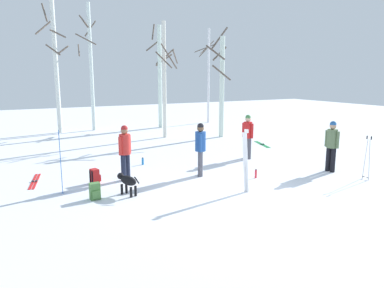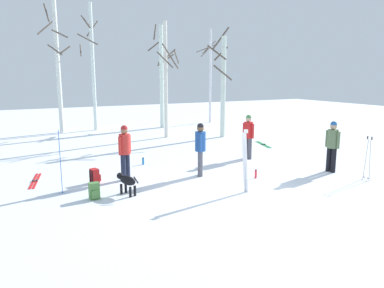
{
  "view_description": "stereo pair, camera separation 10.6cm",
  "coord_description": "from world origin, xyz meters",
  "px_view_note": "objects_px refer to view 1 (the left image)",
  "views": [
    {
      "loc": [
        -5.51,
        -7.87,
        3.21
      ],
      "look_at": [
        -0.13,
        2.42,
        1.0
      ],
      "focal_mm": 34.04,
      "sensor_mm": 36.0,
      "label": 1
    },
    {
      "loc": [
        -5.42,
        -7.92,
        3.21
      ],
      "look_at": [
        -0.13,
        2.42,
        1.0
      ],
      "focal_mm": 34.04,
      "sensor_mm": 36.0,
      "label": 2
    }
  ],
  "objects_px": {
    "person_1": "(248,134)",
    "backpack_1": "(95,176)",
    "water_bottle_0": "(256,174)",
    "water_bottle_1": "(143,161)",
    "birch_tree_4": "(222,84)",
    "ski_pair_lying_0": "(262,144)",
    "birch_tree_3": "(160,74)",
    "dog": "(127,181)",
    "person_2": "(125,149)",
    "birch_tree_2": "(165,79)",
    "person_0": "(332,143)",
    "ski_pair_planted_1": "(61,162)",
    "backpack_0": "(95,191)",
    "birch_tree_5": "(208,74)",
    "ski_pair_lying_1": "(35,181)",
    "ski_poles_0": "(367,156)",
    "ski_pair_planted_0": "(246,161)",
    "birch_tree_1": "(91,65)",
    "birch_tree_0": "(55,62)"
  },
  "relations": [
    {
      "from": "person_1",
      "to": "backpack_1",
      "type": "distance_m",
      "value": 6.08
    },
    {
      "from": "water_bottle_0",
      "to": "water_bottle_1",
      "type": "distance_m",
      "value": 4.19
    },
    {
      "from": "water_bottle_1",
      "to": "birch_tree_4",
      "type": "xyz_separation_m",
      "value": [
        5.75,
        3.86,
        2.62
      ]
    },
    {
      "from": "ski_pair_lying_0",
      "to": "birch_tree_3",
      "type": "xyz_separation_m",
      "value": [
        -1.96,
        7.58,
        3.25
      ]
    },
    {
      "from": "person_1",
      "to": "dog",
      "type": "xyz_separation_m",
      "value": [
        -5.47,
        -2.06,
        -0.59
      ]
    },
    {
      "from": "person_2",
      "to": "water_bottle_1",
      "type": "xyz_separation_m",
      "value": [
        1.14,
        1.63,
        -0.86
      ]
    },
    {
      "from": "ski_pair_lying_0",
      "to": "birch_tree_2",
      "type": "relative_size",
      "value": 0.28
    },
    {
      "from": "dog",
      "to": "person_0",
      "type": "bearing_deg",
      "value": -6.76
    },
    {
      "from": "ski_pair_planted_1",
      "to": "ski_pair_lying_0",
      "type": "relative_size",
      "value": 1.07
    },
    {
      "from": "water_bottle_1",
      "to": "birch_tree_3",
      "type": "xyz_separation_m",
      "value": [
        4.34,
        8.67,
        3.13
      ]
    },
    {
      "from": "backpack_0",
      "to": "birch_tree_5",
      "type": "relative_size",
      "value": 0.07
    },
    {
      "from": "ski_pair_lying_0",
      "to": "backpack_1",
      "type": "relative_size",
      "value": 3.73
    },
    {
      "from": "ski_pair_lying_1",
      "to": "water_bottle_1",
      "type": "distance_m",
      "value": 3.7
    },
    {
      "from": "person_1",
      "to": "water_bottle_0",
      "type": "xyz_separation_m",
      "value": [
        -1.37,
        -2.35,
        -0.85
      ]
    },
    {
      "from": "person_1",
      "to": "ski_poles_0",
      "type": "bearing_deg",
      "value": -68.82
    },
    {
      "from": "person_2",
      "to": "birch_tree_4",
      "type": "xyz_separation_m",
      "value": [
        6.9,
        5.49,
        1.76
      ]
    },
    {
      "from": "water_bottle_0",
      "to": "person_1",
      "type": "bearing_deg",
      "value": 59.78
    },
    {
      "from": "person_2",
      "to": "birch_tree_5",
      "type": "bearing_deg",
      "value": 49.77
    },
    {
      "from": "person_2",
      "to": "ski_pair_lying_0",
      "type": "bearing_deg",
      "value": 20.08
    },
    {
      "from": "water_bottle_0",
      "to": "birch_tree_2",
      "type": "height_order",
      "value": "birch_tree_2"
    },
    {
      "from": "water_bottle_0",
      "to": "water_bottle_1",
      "type": "xyz_separation_m",
      "value": [
        -2.57,
        3.31,
        -0.01
      ]
    },
    {
      "from": "ski_pair_lying_0",
      "to": "backpack_0",
      "type": "distance_m",
      "value": 9.61
    },
    {
      "from": "person_0",
      "to": "ski_pair_lying_1",
      "type": "height_order",
      "value": "person_0"
    },
    {
      "from": "person_1",
      "to": "birch_tree_4",
      "type": "bearing_deg",
      "value": 69.37
    },
    {
      "from": "dog",
      "to": "water_bottle_0",
      "type": "xyz_separation_m",
      "value": [
        4.1,
        -0.29,
        -0.25
      ]
    },
    {
      "from": "person_2",
      "to": "birch_tree_2",
      "type": "distance_m",
      "value": 8.15
    },
    {
      "from": "ski_pair_planted_0",
      "to": "water_bottle_1",
      "type": "relative_size",
      "value": 6.69
    },
    {
      "from": "person_2",
      "to": "birch_tree_3",
      "type": "bearing_deg",
      "value": 61.96
    },
    {
      "from": "backpack_0",
      "to": "water_bottle_1",
      "type": "distance_m",
      "value": 3.82
    },
    {
      "from": "ski_poles_0",
      "to": "backpack_0",
      "type": "bearing_deg",
      "value": 165.48
    },
    {
      "from": "backpack_0",
      "to": "water_bottle_1",
      "type": "height_order",
      "value": "backpack_0"
    },
    {
      "from": "ski_pair_planted_1",
      "to": "birch_tree_2",
      "type": "bearing_deg",
      "value": 49.03
    },
    {
      "from": "backpack_0",
      "to": "birch_tree_4",
      "type": "relative_size",
      "value": 0.08
    },
    {
      "from": "person_2",
      "to": "ski_pair_planted_1",
      "type": "bearing_deg",
      "value": -167.13
    },
    {
      "from": "ski_poles_0",
      "to": "backpack_1",
      "type": "distance_m",
      "value": 8.37
    },
    {
      "from": "birch_tree_1",
      "to": "person_1",
      "type": "bearing_deg",
      "value": -70.59
    },
    {
      "from": "ski_pair_lying_1",
      "to": "birch_tree_2",
      "type": "bearing_deg",
      "value": 39.27
    },
    {
      "from": "backpack_1",
      "to": "birch_tree_5",
      "type": "distance_m",
      "value": 15.22
    },
    {
      "from": "person_2",
      "to": "birch_tree_1",
      "type": "relative_size",
      "value": 0.24
    },
    {
      "from": "ski_pair_lying_0",
      "to": "water_bottle_1",
      "type": "height_order",
      "value": "water_bottle_1"
    },
    {
      "from": "backpack_0",
      "to": "water_bottle_1",
      "type": "relative_size",
      "value": 1.67
    },
    {
      "from": "birch_tree_1",
      "to": "birch_tree_3",
      "type": "relative_size",
      "value": 1.15
    },
    {
      "from": "ski_pair_planted_0",
      "to": "birch_tree_4",
      "type": "xyz_separation_m",
      "value": [
        4.3,
        8.13,
        1.87
      ]
    },
    {
      "from": "dog",
      "to": "ski_pair_planted_1",
      "type": "distance_m",
      "value": 1.88
    },
    {
      "from": "person_2",
      "to": "dog",
      "type": "xyz_separation_m",
      "value": [
        -0.39,
        -1.39,
        -0.59
      ]
    },
    {
      "from": "ski_pair_planted_1",
      "to": "birch_tree_5",
      "type": "xyz_separation_m",
      "value": [
        11.22,
        11.41,
        2.38
      ]
    },
    {
      "from": "birch_tree_0",
      "to": "ski_pair_planted_0",
      "type": "bearing_deg",
      "value": -77.44
    },
    {
      "from": "backpack_0",
      "to": "birch_tree_2",
      "type": "relative_size",
      "value": 0.08
    },
    {
      "from": "person_2",
      "to": "birch_tree_2",
      "type": "height_order",
      "value": "birch_tree_2"
    },
    {
      "from": "backpack_0",
      "to": "person_0",
      "type": "bearing_deg",
      "value": -6.34
    }
  ]
}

